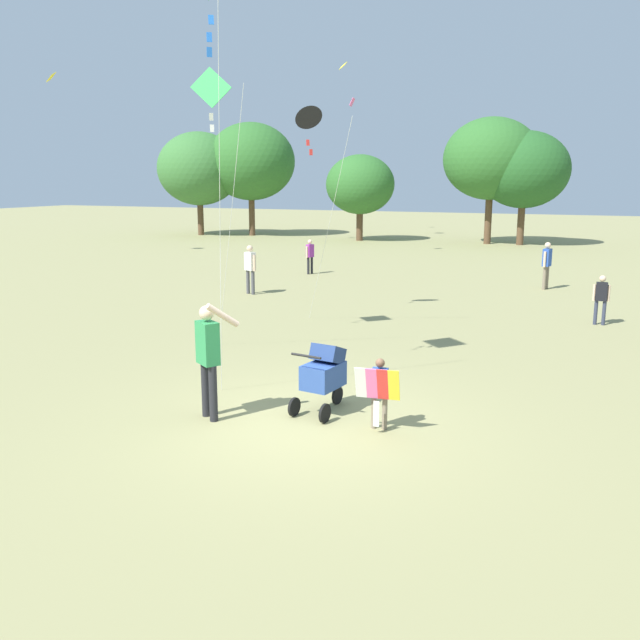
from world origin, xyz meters
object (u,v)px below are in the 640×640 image
Objects in this scene: person_kid_running at (601,296)px; person_back_turned at (547,262)px; child_with_butterfly_kite at (379,387)px; person_adult_flyer at (208,351)px; kite_orange_delta at (212,99)px; stroller at (324,372)px; person_red_shirt at (250,265)px; person_couple_left at (310,254)px; kite_green_novelty at (309,119)px.

person_kid_running is 0.80× the size of person_back_turned.
child_with_butterfly_kite is 0.69× the size of person_back_turned.
person_adult_flyer is 5.86m from kite_orange_delta.
person_back_turned reaches higher than stroller.
person_adult_flyer is 1.71m from stroller.
person_couple_left is (-0.08, 4.64, -0.13)m from person_red_shirt.
person_red_shirt is at bearing 176.09° from person_kid_running.
stroller is 8.90m from person_kid_running.
person_kid_running is (9.74, -5.30, -0.04)m from person_couple_left.
person_red_shirt is 0.99× the size of person_back_turned.
person_red_shirt is (-3.04, 2.58, -3.88)m from kite_green_novelty.
person_adult_flyer is 0.31× the size of kite_orange_delta.
person_red_shirt is 9.69m from person_kid_running.
person_back_turned is (8.05, 4.33, 0.01)m from person_red_shirt.
person_adult_flyer is 1.19× the size of person_red_shirt.
kite_orange_delta is at bearing 119.16° from person_adult_flyer.
person_couple_left is at bearing 113.35° from kite_green_novelty.
person_back_turned is (2.10, 13.09, 0.26)m from stroller.
person_adult_flyer reaches higher than person_back_turned.
child_with_butterfly_kite is 8.92m from person_kid_running.
person_couple_left is at bearing 114.25° from stroller.
person_couple_left is at bearing 107.96° from person_adult_flyer.
person_adult_flyer is (-2.38, -0.50, 0.39)m from child_with_butterfly_kite.
stroller is 0.76× the size of person_back_turned.
person_back_turned is (8.13, -0.31, 0.13)m from person_couple_left.
person_kid_running is at bearing 72.17° from child_with_butterfly_kite.
stroller reaches higher than child_with_butterfly_kite.
kite_green_novelty is at bearing 120.63° from child_with_butterfly_kite.
person_back_turned is at bearing -2.17° from person_couple_left.
person_adult_flyer is 0.34× the size of kite_green_novelty.
person_red_shirt is at bearing 127.15° from child_with_butterfly_kite.
child_with_butterfly_kite is 7.05m from kite_orange_delta.
stroller is at bearing 157.87° from child_with_butterfly_kite.
person_back_turned reaches higher than child_with_butterfly_kite.
kite_orange_delta is 12.31m from person_back_turned.
stroller is at bearing 32.78° from person_adult_flyer.
person_kid_running is at bearing -3.91° from person_red_shirt.
person_red_shirt is 9.15m from person_back_turned.
kite_orange_delta is at bearing -118.94° from person_back_turned.
person_adult_flyer is at bearing -64.73° from person_red_shirt.
person_red_shirt reaches higher than person_kid_running.
person_adult_flyer reaches higher than child_with_butterfly_kite.
person_adult_flyer is at bearing -119.58° from person_kid_running.
kite_green_novelty is at bearing 115.28° from stroller.
person_back_turned reaches higher than person_couple_left.
person_red_shirt is at bearing 115.27° from person_adult_flyer.
person_kid_running is (7.24, 5.18, -4.20)m from kite_orange_delta.
child_with_butterfly_kite is 13.54m from person_back_turned.
person_couple_left is (-3.12, 7.22, -4.01)m from kite_green_novelty.
person_red_shirt is 1.24× the size of person_kid_running.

